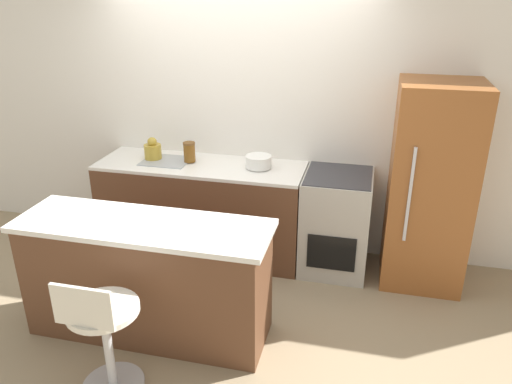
# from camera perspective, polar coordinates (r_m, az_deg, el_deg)

# --- Properties ---
(ground_plane) EXTENTS (14.00, 14.00, 0.00)m
(ground_plane) POSITION_cam_1_polar(r_m,az_deg,el_deg) (4.71, -3.90, -9.04)
(ground_plane) COLOR #998466
(wall_back) EXTENTS (8.00, 0.06, 2.60)m
(wall_back) POSITION_cam_1_polar(r_m,az_deg,el_deg) (4.81, -1.85, 8.62)
(wall_back) COLOR white
(wall_back) RESTS_ON ground_plane
(back_counter) EXTENTS (1.95, 0.65, 0.92)m
(back_counter) POSITION_cam_1_polar(r_m,az_deg,el_deg) (4.86, -6.15, -1.90)
(back_counter) COLOR brown
(back_counter) RESTS_ON ground_plane
(kitchen_island) EXTENTS (1.85, 0.59, 0.92)m
(kitchen_island) POSITION_cam_1_polar(r_m,az_deg,el_deg) (3.84, -12.30, -9.60)
(kitchen_island) COLOR brown
(kitchen_island) RESTS_ON ground_plane
(oven_range) EXTENTS (0.60, 0.66, 0.92)m
(oven_range) POSITION_cam_1_polar(r_m,az_deg,el_deg) (4.62, 9.09, -3.44)
(oven_range) COLOR #B7B2A8
(oven_range) RESTS_ON ground_plane
(refrigerator) EXTENTS (0.67, 0.67, 1.77)m
(refrigerator) POSITION_cam_1_polar(r_m,az_deg,el_deg) (4.47, 19.25, 0.56)
(refrigerator) COLOR #995628
(refrigerator) RESTS_ON ground_plane
(stool_chair) EXTENTS (0.45, 0.45, 0.90)m
(stool_chair) POSITION_cam_1_polar(r_m,az_deg,el_deg) (3.39, -17.02, -15.21)
(stool_chair) COLOR #B7B7BC
(stool_chair) RESTS_ON ground_plane
(kettle) EXTENTS (0.16, 0.16, 0.21)m
(kettle) POSITION_cam_1_polar(r_m,az_deg,el_deg) (4.86, -11.72, 4.72)
(kettle) COLOR #B29333
(kettle) RESTS_ON back_counter
(mixing_bowl) EXTENTS (0.24, 0.24, 0.11)m
(mixing_bowl) POSITION_cam_1_polar(r_m,az_deg,el_deg) (4.54, 0.30, 3.51)
(mixing_bowl) COLOR white
(mixing_bowl) RESTS_ON back_counter
(canister_jar) EXTENTS (0.11, 0.11, 0.19)m
(canister_jar) POSITION_cam_1_polar(r_m,az_deg,el_deg) (4.72, -7.62, 4.56)
(canister_jar) COLOR brown
(canister_jar) RESTS_ON back_counter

